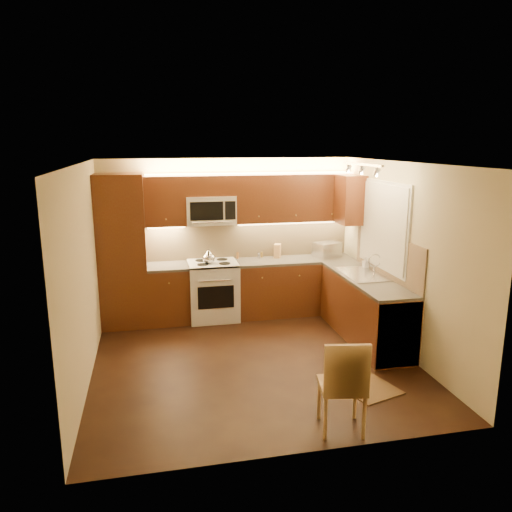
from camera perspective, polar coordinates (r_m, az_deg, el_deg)
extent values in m
cube|color=black|center=(6.52, -0.28, -11.92)|extent=(4.00, 4.00, 0.01)
cube|color=beige|center=(5.92, -0.31, 10.62)|extent=(4.00, 4.00, 0.01)
cube|color=#C3B78E|center=(8.02, -3.23, 2.22)|extent=(4.00, 0.01, 2.50)
cube|color=#C3B78E|center=(4.25, 5.30, -7.66)|extent=(4.00, 0.01, 2.50)
cube|color=#C3B78E|center=(6.03, -19.25, -2.11)|extent=(0.01, 4.00, 2.50)
cube|color=#C3B78E|center=(6.79, 16.47, -0.28)|extent=(0.01, 4.00, 2.50)
cube|color=#4C1C10|center=(7.67, -15.13, 0.52)|extent=(0.70, 0.60, 2.30)
cube|color=#4C1C10|center=(7.84, -9.99, -4.39)|extent=(0.62, 0.60, 0.86)
cube|color=#373332|center=(7.72, -10.12, -1.20)|extent=(0.62, 0.60, 0.04)
cube|color=#4C1C10|center=(8.15, 4.43, -3.55)|extent=(1.92, 0.60, 0.86)
cube|color=#373332|center=(8.04, 4.48, -0.47)|extent=(1.92, 0.60, 0.04)
cube|color=#4C1C10|center=(7.22, 12.44, -6.03)|extent=(0.60, 2.00, 0.86)
cube|color=#373332|center=(7.09, 12.62, -2.59)|extent=(0.60, 2.00, 0.04)
cube|color=silver|center=(6.63, 14.95, -7.91)|extent=(0.58, 0.60, 0.84)
cube|color=tan|center=(8.08, -0.76, 1.96)|extent=(3.30, 0.02, 0.60)
cube|color=tan|center=(7.14, 14.86, 0.04)|extent=(0.02, 2.00, 0.60)
cube|color=#4C1C10|center=(7.67, -10.45, 6.25)|extent=(0.62, 0.35, 0.75)
cube|color=#4C1C10|center=(7.99, 4.35, 6.69)|extent=(1.92, 0.35, 0.75)
cube|color=#4C1C10|center=(7.69, -5.33, 8.08)|extent=(0.76, 0.35, 0.31)
cube|color=#4C1C10|center=(7.85, 10.78, 6.40)|extent=(0.35, 0.50, 0.75)
cube|color=silver|center=(7.19, 14.48, 3.41)|extent=(0.03, 1.44, 1.24)
cube|color=silver|center=(7.18, 14.33, 3.41)|extent=(0.02, 1.36, 1.16)
cube|color=silver|center=(6.78, 12.11, 10.30)|extent=(0.04, 1.20, 0.03)
cube|color=silver|center=(8.21, 8.15, 0.73)|extent=(0.48, 0.42, 0.24)
cube|color=tan|center=(8.10, 2.48, 0.61)|extent=(0.16, 0.19, 0.22)
cylinder|color=silver|center=(8.05, -2.15, 0.05)|extent=(0.05, 0.05, 0.09)
cylinder|color=brown|center=(8.11, 0.66, 0.16)|extent=(0.05, 0.05, 0.09)
cylinder|color=silver|center=(8.02, 0.31, 0.06)|extent=(0.06, 0.06, 0.10)
cylinder|color=#94602C|center=(8.03, -2.13, 0.07)|extent=(0.05, 0.05, 0.10)
imported|color=silver|center=(7.59, 12.50, -0.75)|extent=(0.09, 0.09, 0.17)
cube|color=black|center=(6.06, 12.11, -14.18)|extent=(0.77, 0.95, 0.01)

